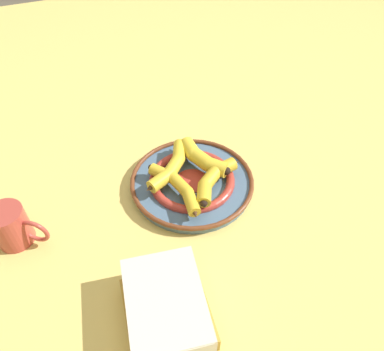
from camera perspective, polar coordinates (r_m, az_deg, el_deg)
name	(u,v)px	position (r m, az deg, el deg)	size (l,w,h in m)	color
ground_plane	(198,177)	(1.00, 0.88, -0.19)	(2.80, 2.80, 0.00)	#E5CC6B
decorative_bowl	(192,182)	(0.96, 0.00, -0.94)	(0.32, 0.32, 0.03)	slate
banana_a	(201,158)	(0.97, 1.42, 2.76)	(0.09, 0.17, 0.04)	yellow
banana_b	(214,179)	(0.92, 3.34, -0.48)	(0.16, 0.12, 0.03)	gold
banana_c	(178,187)	(0.91, -2.11, -1.72)	(0.08, 0.20, 0.03)	gold
banana_d	(171,167)	(0.95, -3.22, 1.34)	(0.16, 0.15, 0.03)	yellow
book_stack	(167,309)	(0.75, -3.86, -19.69)	(0.17, 0.21, 0.08)	#B28933
coffee_mug	(12,226)	(0.92, -25.78, -6.97)	(0.12, 0.10, 0.10)	#B24238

